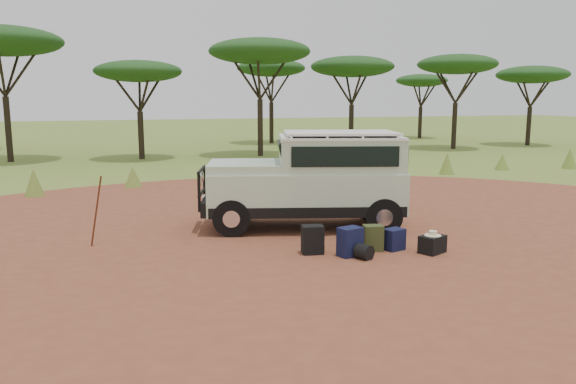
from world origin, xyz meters
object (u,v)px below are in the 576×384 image
object	(u,v)px
backpack_black	(313,240)
backpack_olive	(373,238)
duffel_navy	(394,240)
backpack_navy	(350,242)
hard_case	(432,244)
safari_vehicle	(312,182)
walking_staff	(96,212)

from	to	relation	value
backpack_black	backpack_olive	bearing A→B (deg)	0.67
duffel_navy	backpack_navy	bearing A→B (deg)	170.38
duffel_navy	hard_case	xyz separation A→B (m)	(0.60, -0.44, -0.04)
backpack_navy	backpack_olive	distance (m)	0.62
backpack_olive	backpack_black	bearing A→B (deg)	-177.47
safari_vehicle	duffel_navy	world-z (taller)	safari_vehicle
safari_vehicle	hard_case	world-z (taller)	safari_vehicle
backpack_black	backpack_navy	world-z (taller)	backpack_navy
safari_vehicle	backpack_olive	world-z (taller)	safari_vehicle
walking_staff	backpack_black	xyz separation A→B (m)	(3.95, -1.88, -0.46)
safari_vehicle	backpack_navy	world-z (taller)	safari_vehicle
backpack_olive	duffel_navy	bearing A→B (deg)	1.61
walking_staff	duffel_navy	bearing A→B (deg)	-67.03
backpack_black	backpack_navy	distance (m)	0.73
backpack_black	hard_case	distance (m)	2.34
walking_staff	backpack_black	size ratio (longest dim) A/B	2.68
backpack_navy	hard_case	bearing A→B (deg)	-25.48
walking_staff	backpack_olive	bearing A→B (deg)	-67.87
backpack_olive	duffel_navy	world-z (taller)	backpack_olive
backpack_black	backpack_navy	bearing A→B (deg)	-22.28
backpack_black	backpack_olive	world-z (taller)	backpack_black
walking_staff	duffel_navy	world-z (taller)	walking_staff
hard_case	walking_staff	bearing A→B (deg)	132.84
walking_staff	safari_vehicle	bearing A→B (deg)	-42.92
backpack_navy	backpack_olive	bearing A→B (deg)	3.79
backpack_olive	duffel_navy	size ratio (longest dim) A/B	1.20
backpack_black	safari_vehicle	bearing A→B (deg)	79.27
backpack_black	duffel_navy	xyz separation A→B (m)	(1.63, -0.28, -0.06)
walking_staff	backpack_black	world-z (taller)	walking_staff
backpack_navy	hard_case	distance (m)	1.65
backpack_black	backpack_navy	size ratio (longest dim) A/B	1.00
hard_case	backpack_black	bearing A→B (deg)	137.82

